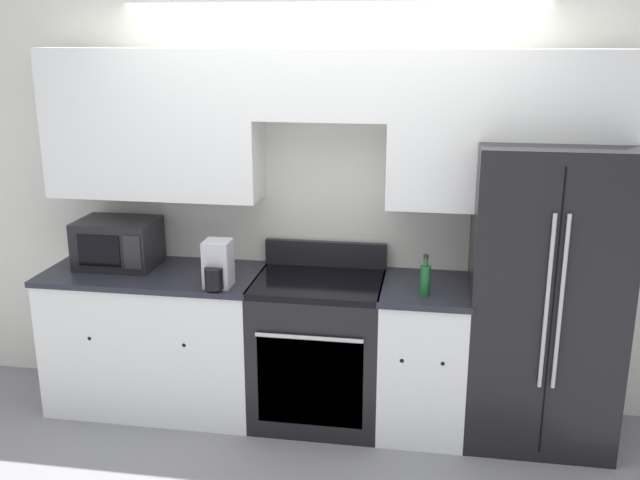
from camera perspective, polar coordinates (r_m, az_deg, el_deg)
ground_plane at (r=4.37m, az=-0.69°, el=-15.86°), size 12.00×12.00×0.00m
wall_back at (r=4.35m, az=0.59°, el=5.56°), size 8.00×0.39×2.60m
lower_cabinets_left at (r=4.70m, az=-12.90°, el=-7.67°), size 1.34×0.64×0.90m
lower_cabinets_right at (r=4.37m, az=8.23°, el=-9.23°), size 0.52×0.64×0.90m
oven_range at (r=4.42m, az=-0.12°, el=-8.70°), size 0.77×0.65×1.06m
refrigerator at (r=4.32m, az=17.37°, el=-4.08°), size 0.83×0.78×1.75m
microwave at (r=4.65m, az=-15.85°, el=-0.24°), size 0.49×0.36×0.30m
bottle at (r=4.03m, az=8.41°, el=-3.11°), size 0.06×0.06×0.24m
coffee_maker at (r=4.15m, az=-8.21°, el=-2.08°), size 0.15×0.22×0.27m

